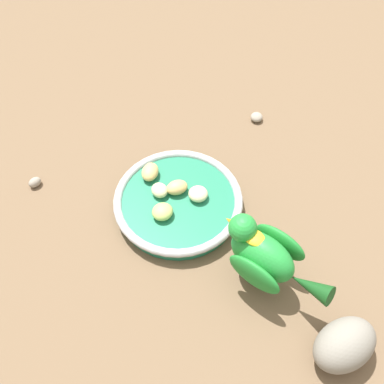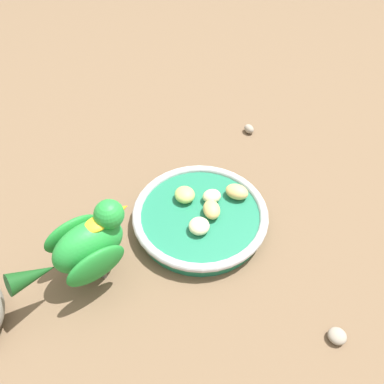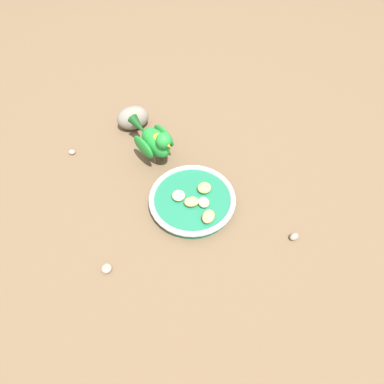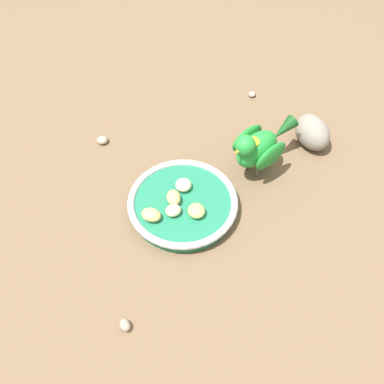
# 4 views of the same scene
# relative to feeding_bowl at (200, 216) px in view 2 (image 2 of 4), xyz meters

# --- Properties ---
(ground_plane) EXTENTS (4.00, 4.00, 0.00)m
(ground_plane) POSITION_rel_feeding_bowl_xyz_m (0.01, -0.03, -0.02)
(ground_plane) COLOR brown
(feeding_bowl) EXTENTS (0.22, 0.22, 0.03)m
(feeding_bowl) POSITION_rel_feeding_bowl_xyz_m (0.00, 0.00, 0.00)
(feeding_bowl) COLOR #1E7251
(feeding_bowl) RESTS_ON ground_plane
(apple_piece_0) EXTENTS (0.04, 0.04, 0.02)m
(apple_piece_0) POSITION_rel_feeding_bowl_xyz_m (-0.00, 0.04, 0.02)
(apple_piece_0) COLOR #B2CC66
(apple_piece_0) RESTS_ON feeding_bowl
(apple_piece_1) EXTENTS (0.05, 0.05, 0.02)m
(apple_piece_1) POSITION_rel_feeding_bowl_xyz_m (-0.02, -0.03, 0.02)
(apple_piece_1) COLOR beige
(apple_piece_1) RESTS_ON feeding_bowl
(apple_piece_2) EXTENTS (0.04, 0.05, 0.02)m
(apple_piece_2) POSITION_rel_feeding_bowl_xyz_m (0.01, -0.01, 0.02)
(apple_piece_2) COLOR tan
(apple_piece_2) RESTS_ON feeding_bowl
(apple_piece_3) EXTENTS (0.04, 0.03, 0.02)m
(apple_piece_3) POSITION_rel_feeding_bowl_xyz_m (0.03, 0.01, 0.02)
(apple_piece_3) COLOR beige
(apple_piece_3) RESTS_ON feeding_bowl
(apple_piece_4) EXTENTS (0.05, 0.05, 0.02)m
(apple_piece_4) POSITION_rel_feeding_bowl_xyz_m (0.07, -0.00, 0.02)
(apple_piece_4) COLOR tan
(apple_piece_4) RESTS_ON feeding_bowl
(parrot) EXTENTS (0.18, 0.09, 0.13)m
(parrot) POSITION_rel_feeding_bowl_xyz_m (-0.19, 0.01, 0.06)
(parrot) COLOR #59544C
(parrot) RESTS_ON ground_plane
(pebble_0) EXTENTS (0.02, 0.02, 0.02)m
(pebble_0) POSITION_rel_feeding_bowl_xyz_m (0.22, 0.14, -0.01)
(pebble_0) COLOR gray
(pebble_0) RESTS_ON ground_plane
(pebble_1) EXTENTS (0.03, 0.03, 0.02)m
(pebble_1) POSITION_rel_feeding_bowl_xyz_m (0.04, -0.26, -0.01)
(pebble_1) COLOR gray
(pebble_1) RESTS_ON ground_plane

